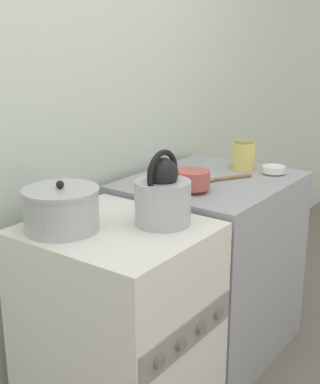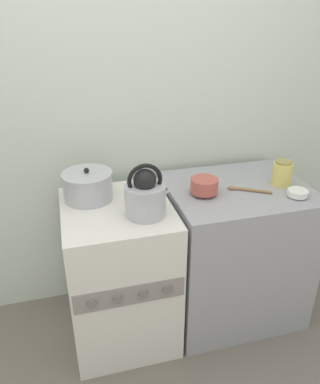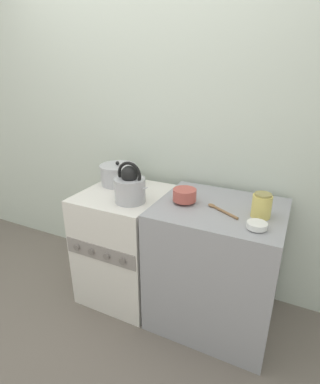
{
  "view_description": "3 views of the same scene",
  "coord_description": "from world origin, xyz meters",
  "px_view_note": "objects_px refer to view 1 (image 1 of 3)",
  "views": [
    {
      "loc": [
        -1.32,
        -0.84,
        1.48
      ],
      "look_at": [
        0.29,
        0.32,
        0.88
      ],
      "focal_mm": 50.0,
      "sensor_mm": 36.0,
      "label": 1
    },
    {
      "loc": [
        -0.22,
        -1.36,
        1.74
      ],
      "look_at": [
        0.24,
        0.34,
        0.87
      ],
      "focal_mm": 35.0,
      "sensor_mm": 36.0,
      "label": 2
    },
    {
      "loc": [
        1.08,
        -1.32,
        1.61
      ],
      "look_at": [
        0.3,
        0.28,
        0.89
      ],
      "focal_mm": 28.0,
      "sensor_mm": 36.0,
      "label": 3
    }
  ],
  "objects_px": {
    "stove": "(119,332)",
    "kettle": "(163,196)",
    "cooking_pot": "(61,209)",
    "enamel_bowl": "(192,180)",
    "storage_jar": "(243,155)",
    "small_ceramic_bowl": "(274,169)"
  },
  "relations": [
    {
      "from": "enamel_bowl",
      "to": "stove",
      "type": "bearing_deg",
      "value": 178.04
    },
    {
      "from": "stove",
      "to": "kettle",
      "type": "relative_size",
      "value": 3.09
    },
    {
      "from": "cooking_pot",
      "to": "small_ceramic_bowl",
      "type": "relative_size",
      "value": 2.47
    },
    {
      "from": "cooking_pot",
      "to": "small_ceramic_bowl",
      "type": "height_order",
      "value": "cooking_pot"
    },
    {
      "from": "kettle",
      "to": "storage_jar",
      "type": "height_order",
      "value": "kettle"
    },
    {
      "from": "kettle",
      "to": "storage_jar",
      "type": "xyz_separation_m",
      "value": [
        0.79,
        0.1,
        -0.01
      ]
    },
    {
      "from": "stove",
      "to": "cooking_pot",
      "type": "xyz_separation_m",
      "value": [
        -0.13,
        0.14,
        0.49
      ]
    },
    {
      "from": "enamel_bowl",
      "to": "small_ceramic_bowl",
      "type": "relative_size",
      "value": 1.37
    },
    {
      "from": "small_ceramic_bowl",
      "to": "cooking_pot",
      "type": "bearing_deg",
      "value": 163.97
    },
    {
      "from": "cooking_pot",
      "to": "enamel_bowl",
      "type": "distance_m",
      "value": 0.61
    },
    {
      "from": "kettle",
      "to": "small_ceramic_bowl",
      "type": "bearing_deg",
      "value": -4.19
    },
    {
      "from": "stove",
      "to": "enamel_bowl",
      "type": "bearing_deg",
      "value": -1.96
    },
    {
      "from": "stove",
      "to": "kettle",
      "type": "bearing_deg",
      "value": -40.46
    },
    {
      "from": "stove",
      "to": "cooking_pot",
      "type": "height_order",
      "value": "cooking_pot"
    },
    {
      "from": "stove",
      "to": "storage_jar",
      "type": "height_order",
      "value": "storage_jar"
    },
    {
      "from": "stove",
      "to": "small_ceramic_bowl",
      "type": "xyz_separation_m",
      "value": [
        0.93,
        -0.17,
        0.45
      ]
    },
    {
      "from": "cooking_pot",
      "to": "enamel_bowl",
      "type": "height_order",
      "value": "cooking_pot"
    },
    {
      "from": "kettle",
      "to": "cooking_pot",
      "type": "xyz_separation_m",
      "value": [
        -0.25,
        0.24,
        -0.03
      ]
    },
    {
      "from": "kettle",
      "to": "enamel_bowl",
      "type": "bearing_deg",
      "value": 15.46
    },
    {
      "from": "stove",
      "to": "storage_jar",
      "type": "distance_m",
      "value": 1.05
    },
    {
      "from": "stove",
      "to": "kettle",
      "type": "height_order",
      "value": "kettle"
    },
    {
      "from": "cooking_pot",
      "to": "small_ceramic_bowl",
      "type": "xyz_separation_m",
      "value": [
        1.05,
        -0.3,
        -0.03
      ]
    }
  ]
}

